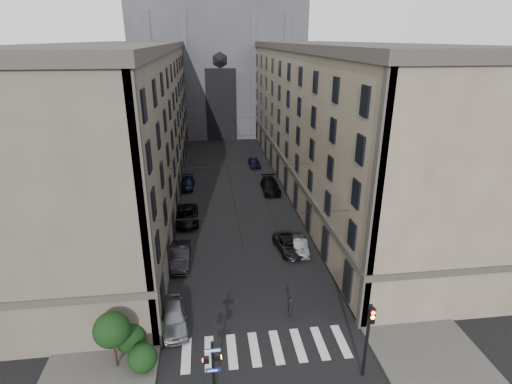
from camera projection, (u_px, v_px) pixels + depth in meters
name	position (u px, v px, depth m)	size (l,w,h in m)	color
sidewalk_left	(155.00, 190.00, 54.12)	(7.00, 80.00, 0.15)	#383533
sidewalk_right	(306.00, 184.00, 56.61)	(7.00, 80.00, 0.15)	#383533
zebra_crossing	(266.00, 348.00, 26.70)	(11.00, 3.20, 0.01)	beige
building_left	(125.00, 123.00, 50.43)	(13.60, 60.60, 18.85)	#4C433A
building_right	(331.00, 118.00, 53.61)	(13.60, 60.60, 18.85)	brown
gothic_tower	(217.00, 46.00, 85.02)	(35.00, 23.00, 58.00)	#2D2D33
pedestrian_signal_left	(213.00, 366.00, 22.21)	(1.02, 0.38, 4.00)	black
traffic_light_right	(368.00, 333.00, 23.34)	(0.34, 0.50, 5.20)	black
shrub_cluster	(129.00, 338.00, 25.03)	(3.90, 4.40, 3.90)	black
tram_wires	(231.00, 137.00, 52.43)	(14.00, 60.00, 0.43)	black
car_left_near	(174.00, 317.00, 28.46)	(1.91, 4.74, 1.61)	slate
car_left_midnear	(180.00, 256.00, 36.36)	(1.74, 4.98, 1.64)	black
car_left_midfar	(186.00, 216.00, 44.72)	(2.66, 5.76, 1.60)	black
car_left_far	(187.00, 183.00, 54.96)	(1.89, 4.65, 1.35)	black
car_right_near	(300.00, 246.00, 38.51)	(1.35, 3.88, 1.28)	gray
car_right_midnear	(289.00, 245.00, 38.57)	(2.17, 4.72, 1.31)	black
car_right_midfar	(270.00, 186.00, 53.65)	(2.30, 5.66, 1.64)	black
car_right_far	(254.00, 162.00, 64.15)	(1.66, 4.14, 1.41)	black
pedestrian	(291.00, 308.00, 29.48)	(0.56, 0.37, 1.55)	black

